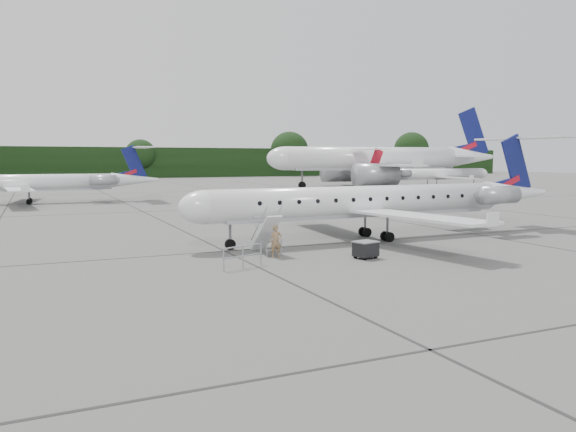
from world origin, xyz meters
name	(u,v)px	position (x,y,z in m)	size (l,w,h in m)	color
ground	(407,264)	(0.00, 0.00, 0.00)	(320.00, 320.00, 0.00)	#61615E
treeline	(101,163)	(0.00, 130.00, 4.00)	(260.00, 4.00, 8.00)	black
main_regional_jet	(364,186)	(2.38, 7.67, 3.27)	(25.49, 18.35, 6.54)	silver
airstair	(266,234)	(-4.90, 5.42, 1.02)	(0.85, 2.14, 2.05)	silver
passenger	(276,241)	(-4.86, 4.21, 0.81)	(0.59, 0.39, 1.62)	olive
safety_railing	(243,257)	(-7.30, 2.28, 0.50)	(2.20, 0.08, 1.00)	#95989D
baggage_cart	(366,249)	(-0.95, 2.11, 0.46)	(1.06, 0.86, 0.92)	black
bg_narrowbody	(371,147)	(36.42, 60.07, 6.92)	(38.57, 27.77, 13.85)	silver
bg_regional_left	(19,174)	(-17.23, 46.63, 3.22)	(24.58, 17.70, 6.45)	silver
bg_regional_right	(437,169)	(46.47, 55.24, 3.29)	(25.12, 18.09, 6.59)	silver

